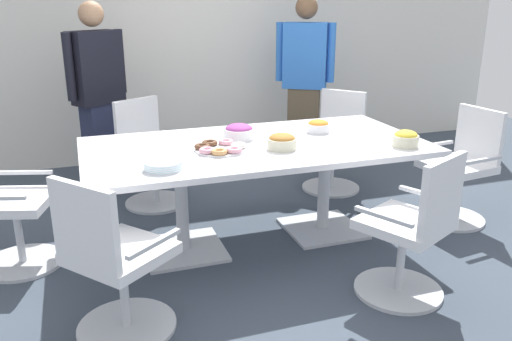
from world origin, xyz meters
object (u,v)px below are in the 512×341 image
at_px(conference_table, 256,161).
at_px(plate_stack, 163,165).
at_px(person_standing_0, 99,95).
at_px(snack_bowl_candy_mix, 239,132).
at_px(office_chair_1, 150,158).
at_px(office_chair_0, 335,146).
at_px(snack_bowl_pretzels, 282,141).
at_px(office_chair_5, 461,172).
at_px(snack_bowl_chips_yellow, 406,138).
at_px(person_standing_1, 304,80).
at_px(snack_bowl_chips_orange, 318,126).
at_px(office_chair_4, 412,235).
at_px(donut_platter, 220,148).
at_px(office_chair_3, 114,267).
at_px(office_chair_2, 7,209).

relative_size(conference_table, plate_stack, 10.28).
xyz_separation_m(person_standing_0, snack_bowl_candy_mix, (0.90, -1.39, -0.08)).
height_order(office_chair_1, person_standing_0, person_standing_0).
relative_size(office_chair_0, office_chair_1, 1.00).
bearing_deg(snack_bowl_pretzels, office_chair_5, 1.07).
bearing_deg(conference_table, snack_bowl_pretzels, -56.03).
relative_size(snack_bowl_chips_yellow, plate_stack, 0.77).
xyz_separation_m(person_standing_0, snack_bowl_chips_yellow, (1.94, -1.96, -0.08)).
xyz_separation_m(conference_table, person_standing_1, (1.10, 1.63, 0.29)).
bearing_deg(office_chair_1, snack_bowl_pretzels, 93.31).
bearing_deg(snack_bowl_chips_orange, office_chair_5, -15.61).
bearing_deg(person_standing_1, office_chair_4, 110.78).
height_order(office_chair_4, office_chair_5, same).
bearing_deg(snack_bowl_pretzels, office_chair_0, 47.42).
xyz_separation_m(office_chair_0, snack_bowl_pretzels, (-0.95, -1.04, 0.40)).
bearing_deg(office_chair_1, snack_bowl_chips_orange, 115.41).
xyz_separation_m(office_chair_4, person_standing_0, (-1.60, 2.59, 0.48)).
bearing_deg(donut_platter, office_chair_3, -135.99).
relative_size(conference_table, snack_bowl_chips_yellow, 13.41).
bearing_deg(office_chair_5, snack_bowl_chips_yellow, 101.75).
height_order(office_chair_0, office_chair_5, same).
distance_m(office_chair_4, person_standing_0, 3.08).
distance_m(office_chair_0, donut_platter, 1.70).
distance_m(person_standing_1, plate_stack, 2.70).
xyz_separation_m(office_chair_2, snack_bowl_pretzels, (1.81, -0.36, 0.40)).
bearing_deg(conference_table, office_chair_4, -58.93).
relative_size(snack_bowl_candy_mix, plate_stack, 0.97).
xyz_separation_m(snack_bowl_pretzels, snack_bowl_chips_orange, (0.44, 0.34, -0.01)).
xyz_separation_m(office_chair_1, plate_stack, (-0.10, -1.39, 0.37)).
relative_size(office_chair_1, office_chair_2, 1.00).
bearing_deg(office_chair_3, snack_bowl_pretzels, 80.35).
distance_m(office_chair_2, office_chair_3, 1.19).
height_order(office_chair_2, person_standing_1, person_standing_1).
bearing_deg(office_chair_4, office_chair_0, 50.31).
xyz_separation_m(conference_table, plate_stack, (-0.72, -0.37, 0.15)).
distance_m(office_chair_4, snack_bowl_chips_yellow, 0.82).
distance_m(snack_bowl_pretzels, snack_bowl_chips_orange, 0.56).
xyz_separation_m(office_chair_2, plate_stack, (0.96, -0.54, 0.37)).
relative_size(office_chair_5, snack_bowl_pretzels, 4.51).
xyz_separation_m(office_chair_2, office_chair_3, (0.61, -1.03, 0.00)).
bearing_deg(office_chair_3, person_standing_1, 100.08).
relative_size(office_chair_0, person_standing_0, 0.53).
bearing_deg(office_chair_3, conference_table, 89.62).
bearing_deg(office_chair_1, snack_bowl_chips_yellow, 109.65).
relative_size(office_chair_0, office_chair_5, 1.00).
distance_m(conference_table, snack_bowl_chips_orange, 0.61).
xyz_separation_m(office_chair_5, person_standing_1, (-0.59, 1.79, 0.51)).
height_order(office_chair_4, snack_bowl_chips_orange, office_chair_4).
bearing_deg(office_chair_0, office_chair_3, 88.70).
xyz_separation_m(office_chair_0, office_chair_3, (-2.15, -1.70, 0.00)).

